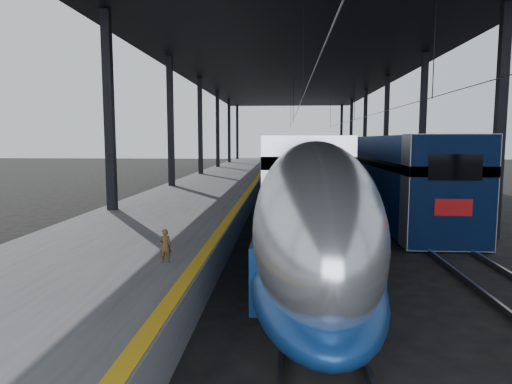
{
  "coord_description": "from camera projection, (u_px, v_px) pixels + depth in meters",
  "views": [
    {
      "loc": [
        1.33,
        -13.3,
        3.88
      ],
      "look_at": [
        0.3,
        3.0,
        2.0
      ],
      "focal_mm": 32.0,
      "sensor_mm": 36.0,
      "label": 1
    }
  ],
  "objects": [
    {
      "name": "ground",
      "position": [
        240.0,
        269.0,
        13.71
      ],
      "size": [
        160.0,
        160.0,
        0.0
      ],
      "primitive_type": "plane",
      "color": "black",
      "rests_on": "ground"
    },
    {
      "name": "platform",
      "position": [
        219.0,
        186.0,
        33.7
      ],
      "size": [
        6.0,
        80.0,
        1.0
      ],
      "primitive_type": "cube",
      "color": "#4C4C4F",
      "rests_on": "ground"
    },
    {
      "name": "yellow_strip",
      "position": [
        257.0,
        179.0,
        33.47
      ],
      "size": [
        0.3,
        80.0,
        0.01
      ],
      "primitive_type": "cube",
      "color": "gold",
      "rests_on": "platform"
    },
    {
      "name": "rails",
      "position": [
        328.0,
        192.0,
        33.25
      ],
      "size": [
        6.52,
        80.0,
        0.16
      ],
      "color": "slate",
      "rests_on": "ground"
    },
    {
      "name": "canopy",
      "position": [
        294.0,
        66.0,
        32.38
      ],
      "size": [
        18.0,
        75.0,
        9.47
      ],
      "color": "black",
      "rests_on": "ground"
    },
    {
      "name": "tgv_train",
      "position": [
        293.0,
        164.0,
        37.29
      ],
      "size": [
        2.79,
        65.2,
        3.99
      ],
      "color": "#BBBDC3",
      "rests_on": "ground"
    },
    {
      "name": "second_train",
      "position": [
        346.0,
        159.0,
        42.36
      ],
      "size": [
        2.96,
        56.05,
        4.08
      ],
      "color": "navy",
      "rests_on": "ground"
    },
    {
      "name": "child",
      "position": [
        165.0,
        246.0,
        10.68
      ],
      "size": [
        0.33,
        0.26,
        0.81
      ],
      "primitive_type": "imported",
      "rotation": [
        0.0,
        0.0,
        3.38
      ],
      "color": "#493118",
      "rests_on": "platform"
    }
  ]
}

